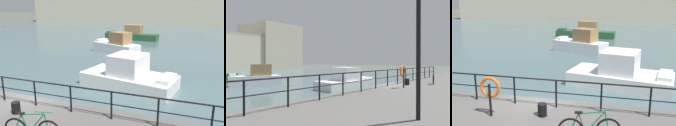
{
  "view_description": "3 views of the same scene",
  "coord_description": "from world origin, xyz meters",
  "views": [
    {
      "loc": [
        6.67,
        -7.58,
        5.02
      ],
      "look_at": [
        2.61,
        3.67,
        1.89
      ],
      "focal_mm": 35.64,
      "sensor_mm": 36.0,
      "label": 1
    },
    {
      "loc": [
        -14.08,
        -6.87,
        2.63
      ],
      "look_at": [
        1.1,
        4.76,
        2.49
      ],
      "focal_mm": 35.14,
      "sensor_mm": 36.0,
      "label": 2
    },
    {
      "loc": [
        3.16,
        -9.11,
        4.87
      ],
      "look_at": [
        -0.01,
        4.26,
        1.46
      ],
      "focal_mm": 40.22,
      "sensor_mm": 36.0,
      "label": 3
    }
  ],
  "objects": [
    {
      "name": "ground_plane",
      "position": [
        0.0,
        0.0,
        0.0
      ],
      "size": [
        240.0,
        240.0,
        0.0
      ],
      "primitive_type": "plane",
      "color": "#4C5147"
    },
    {
      "name": "water_basin",
      "position": [
        0.0,
        30.2,
        0.01
      ],
      "size": [
        80.0,
        60.0,
        0.01
      ],
      "primitive_type": "cube",
      "color": "#476066",
      "rests_on": "ground_plane"
    },
    {
      "name": "harbor_building",
      "position": [
        7.62,
        57.31,
        5.48
      ],
      "size": [
        78.16,
        15.99,
        14.79
      ],
      "color": "#C1B79E",
      "rests_on": "ground_plane"
    },
    {
      "name": "moored_small_launch",
      "position": [
        -1.82,
        24.64,
        0.77
      ],
      "size": [
        8.02,
        2.53,
        2.21
      ],
      "rotation": [
        0.0,
        0.0,
        3.07
      ],
      "color": "#23512D",
      "rests_on": "water_basin"
    },
    {
      "name": "moored_harbor_tender",
      "position": [
        3.15,
        5.34,
        0.73
      ],
      "size": [
        6.26,
        3.82,
        2.06
      ],
      "rotation": [
        0.0,
        0.0,
        -0.2
      ],
      "color": "white",
      "rests_on": "water_basin"
    },
    {
      "name": "moored_white_yacht",
      "position": [
        -0.75,
        14.45,
        0.85
      ],
      "size": [
        5.53,
        3.86,
        2.32
      ],
      "rotation": [
        0.0,
        0.0,
        2.73
      ],
      "color": "white",
      "rests_on": "water_basin"
    },
    {
      "name": "quay_railing",
      "position": [
        -0.76,
        -0.75,
        1.76
      ],
      "size": [
        23.15,
        0.07,
        1.08
      ],
      "color": "black",
      "rests_on": "quay_promenade"
    },
    {
      "name": "mooring_bollard",
      "position": [
        0.6,
        -1.54,
        1.24
      ],
      "size": [
        0.32,
        0.32,
        0.44
      ],
      "primitive_type": "cylinder",
      "color": "black",
      "rests_on": "quay_promenade"
    }
  ]
}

